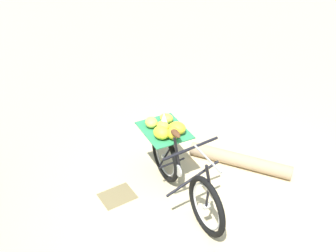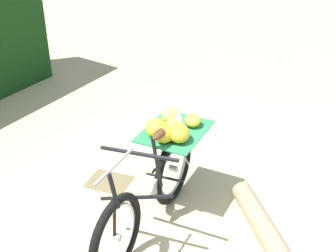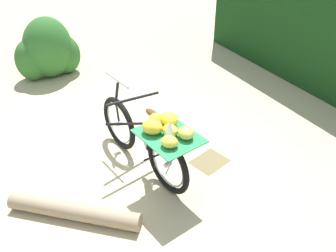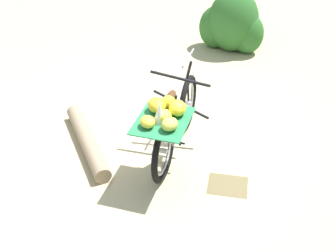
# 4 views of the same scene
# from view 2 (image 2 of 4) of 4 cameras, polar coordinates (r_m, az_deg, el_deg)

# --- Properties ---
(ground_plane) EXTENTS (60.00, 60.00, 0.00)m
(ground_plane) POSITION_cam_2_polar(r_m,az_deg,el_deg) (4.26, -1.76, -14.67)
(ground_plane) COLOR #C6B284
(bicycle) EXTENTS (0.73, 1.80, 1.03)m
(bicycle) POSITION_cam_2_polar(r_m,az_deg,el_deg) (4.21, -1.51, -5.97)
(bicycle) COLOR black
(bicycle) RESTS_ON ground_plane
(fallen_log) EXTENTS (0.97, 1.34, 0.19)m
(fallen_log) POSITION_cam_2_polar(r_m,az_deg,el_deg) (4.29, 12.41, -13.40)
(fallen_log) COLOR #9E8466
(fallen_log) RESTS_ON ground_plane
(leaf_litter_patch) EXTENTS (0.44, 0.36, 0.01)m
(leaf_litter_patch) POSITION_cam_2_polar(r_m,az_deg,el_deg) (5.04, -7.14, -6.70)
(leaf_litter_patch) COLOR olive
(leaf_litter_patch) RESTS_ON ground_plane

